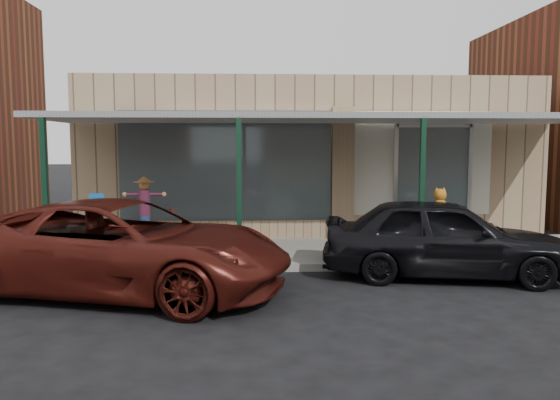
{
  "coord_description": "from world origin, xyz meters",
  "views": [
    {
      "loc": [
        -1.51,
        -8.42,
        2.49
      ],
      "look_at": [
        -0.98,
        2.6,
        1.35
      ],
      "focal_mm": 35.0,
      "sensor_mm": 36.0,
      "label": 1
    }
  ],
  "objects_px": {
    "handicap_sign": "(97,218)",
    "barrel_scarecrow": "(145,223)",
    "car_maroon": "(123,247)",
    "parked_sedan": "(443,237)",
    "barrel_pumpkin": "(161,238)"
  },
  "relations": [
    {
      "from": "handicap_sign",
      "to": "barrel_scarecrow",
      "type": "bearing_deg",
      "value": 65.0
    },
    {
      "from": "car_maroon",
      "to": "barrel_scarecrow",
      "type": "bearing_deg",
      "value": 20.22
    },
    {
      "from": "handicap_sign",
      "to": "parked_sedan",
      "type": "height_order",
      "value": "parked_sedan"
    },
    {
      "from": "handicap_sign",
      "to": "car_maroon",
      "type": "distance_m",
      "value": 1.99
    },
    {
      "from": "barrel_pumpkin",
      "to": "parked_sedan",
      "type": "distance_m",
      "value": 6.12
    },
    {
      "from": "barrel_scarecrow",
      "to": "car_maroon",
      "type": "bearing_deg",
      "value": -61.95
    },
    {
      "from": "barrel_scarecrow",
      "to": "handicap_sign",
      "type": "bearing_deg",
      "value": -88.94
    },
    {
      "from": "barrel_pumpkin",
      "to": "handicap_sign",
      "type": "height_order",
      "value": "handicap_sign"
    },
    {
      "from": "barrel_pumpkin",
      "to": "parked_sedan",
      "type": "relative_size",
      "value": 0.14
    },
    {
      "from": "barrel_scarecrow",
      "to": "car_maroon",
      "type": "relative_size",
      "value": 0.29
    },
    {
      "from": "barrel_pumpkin",
      "to": "car_maroon",
      "type": "height_order",
      "value": "car_maroon"
    },
    {
      "from": "barrel_scarecrow",
      "to": "barrel_pumpkin",
      "type": "distance_m",
      "value": 0.51
    },
    {
      "from": "barrel_pumpkin",
      "to": "car_maroon",
      "type": "distance_m",
      "value": 3.23
    },
    {
      "from": "car_maroon",
      "to": "parked_sedan",
      "type": "bearing_deg",
      "value": -66.54
    },
    {
      "from": "barrel_pumpkin",
      "to": "parked_sedan",
      "type": "bearing_deg",
      "value": -23.03
    }
  ]
}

